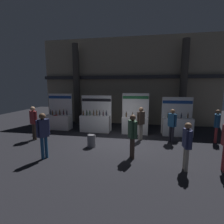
{
  "coord_description": "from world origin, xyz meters",
  "views": [
    {
      "loc": [
        0.95,
        -7.91,
        2.8
      ],
      "look_at": [
        -0.58,
        0.89,
        1.41
      ],
      "focal_mm": 26.07,
      "sensor_mm": 36.0,
      "label": 1
    }
  ],
  "objects_px": {
    "exhibitor_booth_2": "(135,123)",
    "visitor_6": "(43,132)",
    "trash_bin": "(91,141)",
    "exhibitor_booth_3": "(177,125)",
    "visitor_3": "(187,143)",
    "visitor_7": "(141,121)",
    "exhibitor_booth_1": "(95,122)",
    "visitor_1": "(217,123)",
    "visitor_4": "(172,123)",
    "exhibitor_booth_0": "(59,120)",
    "visitor_5": "(34,120)",
    "visitor_0": "(132,132)"
  },
  "relations": [
    {
      "from": "visitor_0",
      "to": "visitor_5",
      "type": "relative_size",
      "value": 0.98
    },
    {
      "from": "exhibitor_booth_1",
      "to": "visitor_3",
      "type": "bearing_deg",
      "value": -44.15
    },
    {
      "from": "visitor_4",
      "to": "visitor_5",
      "type": "distance_m",
      "value": 7.17
    },
    {
      "from": "exhibitor_booth_2",
      "to": "visitor_6",
      "type": "height_order",
      "value": "exhibitor_booth_2"
    },
    {
      "from": "exhibitor_booth_3",
      "to": "trash_bin",
      "type": "bearing_deg",
      "value": -148.95
    },
    {
      "from": "visitor_5",
      "to": "visitor_7",
      "type": "xyz_separation_m",
      "value": [
        5.59,
        0.89,
        -0.01
      ]
    },
    {
      "from": "exhibitor_booth_3",
      "to": "visitor_0",
      "type": "bearing_deg",
      "value": -124.22
    },
    {
      "from": "exhibitor_booth_3",
      "to": "visitor_0",
      "type": "xyz_separation_m",
      "value": [
        -2.41,
        -3.55,
        0.45
      ]
    },
    {
      "from": "trash_bin",
      "to": "visitor_6",
      "type": "bearing_deg",
      "value": -133.17
    },
    {
      "from": "exhibitor_booth_2",
      "to": "visitor_7",
      "type": "bearing_deg",
      "value": -74.53
    },
    {
      "from": "exhibitor_booth_1",
      "to": "visitor_1",
      "type": "xyz_separation_m",
      "value": [
        6.57,
        -0.96,
        0.41
      ]
    },
    {
      "from": "exhibitor_booth_3",
      "to": "exhibitor_booth_1",
      "type": "bearing_deg",
      "value": 179.97
    },
    {
      "from": "visitor_0",
      "to": "visitor_6",
      "type": "bearing_deg",
      "value": -105.15
    },
    {
      "from": "visitor_3",
      "to": "visitor_4",
      "type": "bearing_deg",
      "value": 176.66
    },
    {
      "from": "visitor_1",
      "to": "visitor_4",
      "type": "distance_m",
      "value": 2.25
    },
    {
      "from": "exhibitor_booth_1",
      "to": "visitor_0",
      "type": "relative_size",
      "value": 1.29
    },
    {
      "from": "exhibitor_booth_0",
      "to": "visitor_5",
      "type": "relative_size",
      "value": 1.32
    },
    {
      "from": "exhibitor_booth_0",
      "to": "visitor_1",
      "type": "height_order",
      "value": "exhibitor_booth_0"
    },
    {
      "from": "visitor_3",
      "to": "visitor_6",
      "type": "relative_size",
      "value": 0.91
    },
    {
      "from": "exhibitor_booth_3",
      "to": "visitor_5",
      "type": "relative_size",
      "value": 1.24
    },
    {
      "from": "exhibitor_booth_3",
      "to": "visitor_4",
      "type": "distance_m",
      "value": 1.5
    },
    {
      "from": "trash_bin",
      "to": "visitor_5",
      "type": "distance_m",
      "value": 3.43
    },
    {
      "from": "visitor_3",
      "to": "exhibitor_booth_3",
      "type": "bearing_deg",
      "value": 169.48
    },
    {
      "from": "exhibitor_booth_2",
      "to": "trash_bin",
      "type": "relative_size",
      "value": 4.1
    },
    {
      "from": "visitor_4",
      "to": "visitor_7",
      "type": "distance_m",
      "value": 1.55
    },
    {
      "from": "exhibitor_booth_0",
      "to": "exhibitor_booth_3",
      "type": "bearing_deg",
      "value": -1.08
    },
    {
      "from": "exhibitor_booth_2",
      "to": "visitor_6",
      "type": "xyz_separation_m",
      "value": [
        -3.38,
        -4.17,
        0.48
      ]
    },
    {
      "from": "exhibitor_booth_1",
      "to": "trash_bin",
      "type": "distance_m",
      "value": 2.7
    },
    {
      "from": "visitor_7",
      "to": "trash_bin",
      "type": "bearing_deg",
      "value": 165.63
    },
    {
      "from": "trash_bin",
      "to": "visitor_0",
      "type": "height_order",
      "value": "visitor_0"
    },
    {
      "from": "exhibitor_booth_3",
      "to": "visitor_3",
      "type": "relative_size",
      "value": 1.34
    },
    {
      "from": "visitor_5",
      "to": "visitor_0",
      "type": "bearing_deg",
      "value": 3.84
    },
    {
      "from": "exhibitor_booth_0",
      "to": "visitor_7",
      "type": "xyz_separation_m",
      "value": [
        5.36,
        -1.38,
        0.45
      ]
    },
    {
      "from": "visitor_4",
      "to": "visitor_6",
      "type": "relative_size",
      "value": 0.94
    },
    {
      "from": "exhibitor_booth_1",
      "to": "visitor_4",
      "type": "distance_m",
      "value": 4.57
    },
    {
      "from": "visitor_5",
      "to": "visitor_6",
      "type": "xyz_separation_m",
      "value": [
        1.87,
        -2.03,
        0.04
      ]
    },
    {
      "from": "exhibitor_booth_1",
      "to": "visitor_5",
      "type": "xyz_separation_m",
      "value": [
        -2.77,
        -2.13,
        0.45
      ]
    },
    {
      "from": "visitor_6",
      "to": "exhibitor_booth_0",
      "type": "bearing_deg",
      "value": -128.0
    },
    {
      "from": "visitor_7",
      "to": "visitor_3",
      "type": "bearing_deg",
      "value": -108.71
    },
    {
      "from": "exhibitor_booth_0",
      "to": "exhibitor_booth_1",
      "type": "height_order",
      "value": "exhibitor_booth_0"
    },
    {
      "from": "exhibitor_booth_1",
      "to": "visitor_0",
      "type": "xyz_separation_m",
      "value": [
        2.49,
        -3.55,
        0.44
      ]
    },
    {
      "from": "visitor_4",
      "to": "visitor_7",
      "type": "relative_size",
      "value": 0.97
    },
    {
      "from": "exhibitor_booth_0",
      "to": "visitor_7",
      "type": "relative_size",
      "value": 1.34
    },
    {
      "from": "visitor_3",
      "to": "visitor_1",
      "type": "bearing_deg",
      "value": 142.53
    },
    {
      "from": "trash_bin",
      "to": "visitor_3",
      "type": "xyz_separation_m",
      "value": [
        3.78,
        -1.56,
        0.68
      ]
    },
    {
      "from": "visitor_4",
      "to": "visitor_7",
      "type": "bearing_deg",
      "value": -140.47
    },
    {
      "from": "exhibitor_booth_3",
      "to": "visitor_0",
      "type": "relative_size",
      "value": 1.26
    },
    {
      "from": "visitor_4",
      "to": "visitor_1",
      "type": "bearing_deg",
      "value": 53.02
    },
    {
      "from": "visitor_7",
      "to": "exhibitor_booth_2",
      "type": "bearing_deg",
      "value": 59.73
    },
    {
      "from": "exhibitor_booth_0",
      "to": "trash_bin",
      "type": "xyz_separation_m",
      "value": [
        3.09,
        -2.77,
        -0.3
      ]
    }
  ]
}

